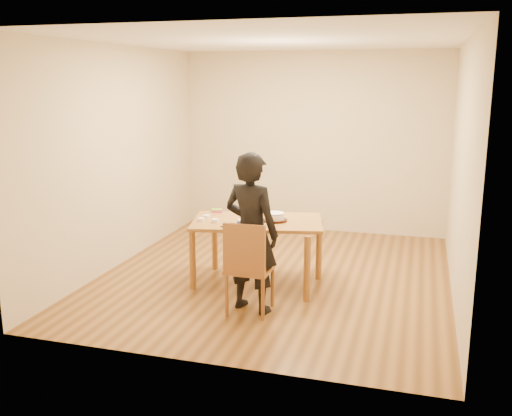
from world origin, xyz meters
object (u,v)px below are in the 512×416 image
(dining_chair, at_px, (250,269))
(cake, at_px, (275,217))
(cake_plate, at_px, (275,220))
(person, at_px, (251,233))
(dining_table, at_px, (257,222))

(dining_chair, height_order, cake, cake)
(cake_plate, distance_m, person, 0.76)
(dining_chair, relative_size, cake, 2.13)
(dining_chair, bearing_deg, cake, 87.40)
(cake_plate, bearing_deg, person, -93.91)
(dining_table, xyz_separation_m, person, (0.15, -0.73, 0.08))
(cake, distance_m, person, 0.75)
(dining_chair, height_order, cake_plate, cake_plate)
(dining_table, xyz_separation_m, cake, (0.20, 0.02, 0.07))
(dining_table, height_order, cake, cake)
(dining_chair, bearing_deg, cake_plate, 87.40)
(dining_table, distance_m, dining_chair, 0.84)
(person, bearing_deg, dining_chair, 105.82)
(cake_plate, height_order, person, person)
(dining_table, height_order, dining_chair, dining_table)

